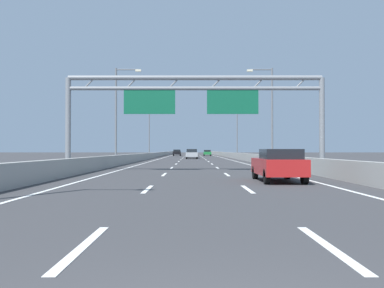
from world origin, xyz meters
name	(u,v)px	position (x,y,z in m)	size (l,w,h in m)	color
ground_plane	(192,156)	(0.00, 100.00, 0.00)	(260.00, 260.00, 0.00)	#38383A
lane_dash_left_0	(83,246)	(-1.80, 3.50, 0.01)	(0.16, 3.00, 0.01)	white
lane_dash_left_1	(147,189)	(-1.80, 12.50, 0.01)	(0.16, 3.00, 0.01)	white
lane_dash_left_2	(164,175)	(-1.80, 21.50, 0.01)	(0.16, 3.00, 0.01)	white
lane_dash_left_3	(171,168)	(-1.80, 30.50, 0.01)	(0.16, 3.00, 0.01)	white
lane_dash_left_4	(176,164)	(-1.80, 39.50, 0.01)	(0.16, 3.00, 0.01)	white
lane_dash_left_5	(178,162)	(-1.80, 48.50, 0.01)	(0.16, 3.00, 0.01)	white
lane_dash_left_6	(180,160)	(-1.80, 57.50, 0.01)	(0.16, 3.00, 0.01)	white
lane_dash_left_7	(182,158)	(-1.80, 66.50, 0.01)	(0.16, 3.00, 0.01)	white
lane_dash_left_8	(183,157)	(-1.80, 75.50, 0.01)	(0.16, 3.00, 0.01)	white
lane_dash_left_9	(184,157)	(-1.80, 84.50, 0.01)	(0.16, 3.00, 0.01)	white
lane_dash_left_10	(185,156)	(-1.80, 93.50, 0.01)	(0.16, 3.00, 0.01)	white
lane_dash_left_11	(185,156)	(-1.80, 102.50, 0.01)	(0.16, 3.00, 0.01)	white
lane_dash_left_12	(186,155)	(-1.80, 111.50, 0.01)	(0.16, 3.00, 0.01)	white
lane_dash_left_13	(186,155)	(-1.80, 120.50, 0.01)	(0.16, 3.00, 0.01)	white
lane_dash_left_14	(186,154)	(-1.80, 129.50, 0.01)	(0.16, 3.00, 0.01)	white
lane_dash_left_15	(187,154)	(-1.80, 138.50, 0.01)	(0.16, 3.00, 0.01)	white
lane_dash_left_16	(187,154)	(-1.80, 147.50, 0.01)	(0.16, 3.00, 0.01)	white
lane_dash_left_17	(187,154)	(-1.80, 156.50, 0.01)	(0.16, 3.00, 0.01)	white
lane_dash_right_0	(328,246)	(1.80, 3.50, 0.01)	(0.16, 3.00, 0.01)	white
lane_dash_right_1	(247,189)	(1.80, 12.50, 0.01)	(0.16, 3.00, 0.01)	white
lane_dash_right_2	(226,175)	(1.80, 21.50, 0.01)	(0.16, 3.00, 0.01)	white
lane_dash_right_3	(217,168)	(1.80, 30.50, 0.01)	(0.16, 3.00, 0.01)	white
lane_dash_right_4	(211,164)	(1.80, 39.50, 0.01)	(0.16, 3.00, 0.01)	white
lane_dash_right_5	(208,162)	(1.80, 48.50, 0.01)	(0.16, 3.00, 0.01)	white
lane_dash_right_6	(206,160)	(1.80, 57.50, 0.01)	(0.16, 3.00, 0.01)	white
lane_dash_right_7	(204,158)	(1.80, 66.50, 0.01)	(0.16, 3.00, 0.01)	white
lane_dash_right_8	(202,157)	(1.80, 75.50, 0.01)	(0.16, 3.00, 0.01)	white
lane_dash_right_9	(201,157)	(1.80, 84.50, 0.01)	(0.16, 3.00, 0.01)	white
lane_dash_right_10	(200,156)	(1.80, 93.50, 0.01)	(0.16, 3.00, 0.01)	white
lane_dash_right_11	(200,156)	(1.80, 102.50, 0.01)	(0.16, 3.00, 0.01)	white
lane_dash_right_12	(199,155)	(1.80, 111.50, 0.01)	(0.16, 3.00, 0.01)	white
lane_dash_right_13	(198,155)	(1.80, 120.50, 0.01)	(0.16, 3.00, 0.01)	white
lane_dash_right_14	(198,154)	(1.80, 129.50, 0.01)	(0.16, 3.00, 0.01)	white
lane_dash_right_15	(197,154)	(1.80, 138.50, 0.01)	(0.16, 3.00, 0.01)	white
lane_dash_right_16	(197,154)	(1.80, 147.50, 0.01)	(0.16, 3.00, 0.01)	white
lane_dash_right_17	(197,154)	(1.80, 156.50, 0.01)	(0.16, 3.00, 0.01)	white
edge_line_left	(168,156)	(-5.25, 88.00, 0.01)	(0.16, 176.00, 0.01)	white
edge_line_right	(217,156)	(5.25, 88.00, 0.01)	(0.16, 176.00, 0.01)	white
barrier_left	(166,153)	(-6.90, 110.00, 0.47)	(0.45, 220.00, 0.95)	#9E9E99
barrier_right	(218,153)	(6.90, 110.00, 0.47)	(0.45, 220.00, 0.95)	#9E9E99
sign_gantry	(194,98)	(-0.06, 25.17, 4.84)	(17.18, 0.36, 6.36)	gray
streetlamp_left_mid	(118,110)	(-7.47, 38.79, 5.40)	(2.58, 0.28, 9.50)	slate
streetlamp_right_mid	(269,110)	(7.47, 38.79, 5.40)	(2.58, 0.28, 9.50)	slate
streetlamp_left_far	(150,127)	(-7.47, 71.05, 5.40)	(2.58, 0.28, 9.50)	slate
streetlamp_right_far	(235,127)	(7.47, 71.05, 5.40)	(2.58, 0.28, 9.50)	slate
orange_car	(193,153)	(0.12, 100.54, 0.77)	(1.71, 4.22, 1.53)	orange
red_car	(278,165)	(3.67, 16.18, 0.76)	(1.78, 4.30, 1.46)	red
black_car	(176,153)	(-3.80, 98.19, 0.77)	(1.89, 4.24, 1.50)	black
green_car	(207,153)	(3.50, 99.34, 0.73)	(1.79, 4.52, 1.41)	#1E7A38
blue_car	(192,153)	(-0.16, 76.63, 0.74)	(1.88, 4.50, 1.46)	#2347AD
silver_car	(191,154)	(-0.24, 64.62, 0.80)	(1.86, 4.64, 1.55)	#A8ADB2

